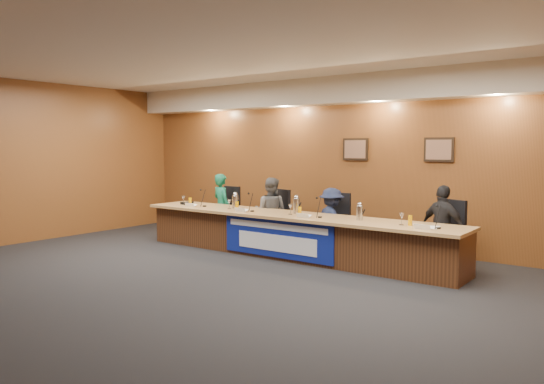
{
  "coord_description": "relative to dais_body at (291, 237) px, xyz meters",
  "views": [
    {
      "loc": [
        5.17,
        -5.04,
        1.91
      ],
      "look_at": [
        -0.41,
        2.41,
        1.1
      ],
      "focal_mm": 35.0,
      "sensor_mm": 36.0,
      "label": 1
    }
  ],
  "objects": [
    {
      "name": "office_chair_d",
      "position": [
        2.45,
        0.66,
        0.13
      ],
      "size": [
        0.61,
        0.61,
        0.08
      ],
      "primitive_type": "cube",
      "rotation": [
        0.0,
        0.0,
        -0.33
      ],
      "color": "black",
      "rests_on": "floor"
    },
    {
      "name": "juice_glass_d",
      "position": [
        2.18,
        -0.07,
        0.47
      ],
      "size": [
        0.06,
        0.06,
        0.15
      ],
      "primitive_type": "cylinder",
      "color": "#EDA100",
      "rests_on": "dais_top"
    },
    {
      "name": "microphone_a",
      "position": [
        -1.94,
        -0.12,
        0.41
      ],
      "size": [
        0.07,
        0.07,
        0.02
      ],
      "primitive_type": "cylinder",
      "color": "black",
      "rests_on": "dais_top"
    },
    {
      "name": "office_chair_b",
      "position": [
        -0.86,
        0.66,
        0.13
      ],
      "size": [
        0.59,
        0.59,
        0.08
      ],
      "primitive_type": "cube",
      "rotation": [
        0.0,
        0.0,
        -0.27
      ],
      "color": "black",
      "rests_on": "floor"
    },
    {
      "name": "wall_photo_left",
      "position": [
        0.4,
        1.57,
        1.5
      ],
      "size": [
        0.52,
        0.04,
        0.42
      ],
      "primitive_type": "cube",
      "color": "black",
      "rests_on": "wall_back"
    },
    {
      "name": "microphone_c",
      "position": [
        0.67,
        -0.13,
        0.41
      ],
      "size": [
        0.07,
        0.07,
        0.02
      ],
      "primitive_type": "cylinder",
      "color": "black",
      "rests_on": "dais_top"
    },
    {
      "name": "water_glass_b",
      "position": [
        -1.29,
        -0.14,
        0.49
      ],
      "size": [
        0.08,
        0.08,
        0.18
      ],
      "primitive_type": "cylinder",
      "color": "silver",
      "rests_on": "dais_top"
    },
    {
      "name": "carafe_mid",
      "position": [
        0.08,
        0.05,
        0.53
      ],
      "size": [
        0.11,
        0.11,
        0.26
      ],
      "primitive_type": "cylinder",
      "color": "silver",
      "rests_on": "dais_top"
    },
    {
      "name": "banner_text_upper",
      "position": [
        0.0,
        -0.43,
        0.23
      ],
      "size": [
        2.0,
        0.01,
        0.1
      ],
      "primitive_type": "cube",
      "color": "silver",
      "rests_on": "banner"
    },
    {
      "name": "panelist_d",
      "position": [
        2.45,
        0.56,
        0.31
      ],
      "size": [
        0.83,
        0.54,
        1.32
      ],
      "primitive_type": "imported",
      "rotation": [
        0.0,
        0.0,
        2.84
      ],
      "color": "black",
      "rests_on": "floor"
    },
    {
      "name": "carafe_left",
      "position": [
        -1.28,
        0.02,
        0.52
      ],
      "size": [
        0.13,
        0.13,
        0.23
      ],
      "primitive_type": "cylinder",
      "color": "silver",
      "rests_on": "dais_top"
    },
    {
      "name": "microphone_d",
      "position": [
        2.62,
        -0.12,
        0.41
      ],
      "size": [
        0.07,
        0.07,
        0.02
      ],
      "primitive_type": "cylinder",
      "color": "black",
      "rests_on": "dais_top"
    },
    {
      "name": "water_glass_d",
      "position": [
        2.06,
        -0.11,
        0.49
      ],
      "size": [
        0.08,
        0.08,
        0.18
      ],
      "primitive_type": "cylinder",
      "color": "silver",
      "rests_on": "dais_top"
    },
    {
      "name": "carafe_right",
      "position": [
        1.32,
        0.0,
        0.51
      ],
      "size": [
        0.11,
        0.11,
        0.23
      ],
      "primitive_type": "cylinder",
      "color": "silver",
      "rests_on": "dais_top"
    },
    {
      "name": "juice_glass_b",
      "position": [
        -1.12,
        -0.12,
        0.47
      ],
      "size": [
        0.06,
        0.06,
        0.15
      ],
      "primitive_type": "cylinder",
      "color": "#EDA100",
      "rests_on": "dais_top"
    },
    {
      "name": "wall_back",
      "position": [
        0.0,
        1.6,
        1.25
      ],
      "size": [
        10.0,
        0.04,
        3.2
      ],
      "primitive_type": "cube",
      "color": "brown",
      "rests_on": "floor"
    },
    {
      "name": "water_glass_c",
      "position": [
        0.07,
        -0.11,
        0.49
      ],
      "size": [
        0.08,
        0.08,
        0.18
      ],
      "primitive_type": "cylinder",
      "color": "silver",
      "rests_on": "dais_top"
    },
    {
      "name": "office_chair_c",
      "position": [
        0.48,
        0.66,
        0.13
      ],
      "size": [
        0.53,
        0.53,
        0.08
      ],
      "primitive_type": "cube",
      "rotation": [
        0.0,
        0.0,
        0.11
      ],
      "color": "black",
      "rests_on": "floor"
    },
    {
      "name": "floor",
      "position": [
        0.0,
        -2.4,
        -0.35
      ],
      "size": [
        10.0,
        10.0,
        0.0
      ],
      "primitive_type": "plane",
      "color": "black",
      "rests_on": "ground"
    },
    {
      "name": "panelist_b",
      "position": [
        -0.86,
        0.56,
        0.31
      ],
      "size": [
        0.77,
        0.68,
        1.32
      ],
      "primitive_type": "imported",
      "rotation": [
        0.0,
        0.0,
        3.47
      ],
      "color": "#535458",
      "rests_on": "floor"
    },
    {
      "name": "microphone_b",
      "position": [
        -0.72,
        -0.17,
        0.41
      ],
      "size": [
        0.07,
        0.07,
        0.02
      ],
      "primitive_type": "cylinder",
      "color": "black",
      "rests_on": "dais_top"
    },
    {
      "name": "juice_glass_a",
      "position": [
        -2.34,
        -0.11,
        0.47
      ],
      "size": [
        0.06,
        0.06,
        0.15
      ],
      "primitive_type": "cylinder",
      "color": "#EDA100",
      "rests_on": "dais_top"
    },
    {
      "name": "wall_left",
      "position": [
        -5.0,
        -2.4,
        1.25
      ],
      "size": [
        0.04,
        8.0,
        3.2
      ],
      "primitive_type": "cube",
      "color": "brown",
      "rests_on": "floor"
    },
    {
      "name": "banner_text_lower",
      "position": [
        0.0,
        -0.43,
        -0.05
      ],
      "size": [
        1.6,
        0.01,
        0.28
      ],
      "primitive_type": "cube",
      "color": "silver",
      "rests_on": "banner"
    },
    {
      "name": "wall_photo_right",
      "position": [
        2.0,
        1.57,
        1.5
      ],
      "size": [
        0.52,
        0.04,
        0.42
      ],
      "primitive_type": "cube",
      "color": "black",
      "rests_on": "wall_back"
    },
    {
      "name": "panelist_c",
      "position": [
        0.48,
        0.56,
        0.24
      ],
      "size": [
        0.88,
        0.71,
        1.18
      ],
      "primitive_type": "imported",
      "rotation": [
        0.0,
        0.0,
        2.73
      ],
      "color": "#151D3B",
      "rests_on": "floor"
    },
    {
      "name": "banner",
      "position": [
        0.0,
        -0.41,
        0.03
      ],
      "size": [
        2.2,
        0.02,
        0.65
      ],
      "primitive_type": "cube",
      "color": "navy",
      "rests_on": "dais_body"
    },
    {
      "name": "panelist_a",
      "position": [
        -2.12,
        0.56,
        0.32
      ],
      "size": [
        0.57,
        0.46,
        1.35
      ],
      "primitive_type": "imported",
      "rotation": [
        0.0,
        0.0,
        2.83
      ],
      "color": "#0E563C",
      "rests_on": "floor"
    },
    {
      "name": "nameplate_c",
      "position": [
        0.44,
        -0.3,
        0.45
      ],
      "size": [
        0.24,
        0.08,
        0.1
      ],
      "primitive_type": "cube",
      "rotation": [
        0.31,
        0.0,
        0.0
      ],
      "color": "white",
      "rests_on": "dais_top"
    },
    {
      "name": "water_glass_a",
      "position": [
        -2.5,
        -0.14,
        0.49
      ],
      "size": [
        0.08,
        0.08,
        0.18
      ],
      "primitive_type": "cylinder",
      "color": "silver",
      "rests_on": "dais_top"
    },
    {
      "name": "office_chair_a",
      "position": [
        -2.12,
        0.66,
        0.13
      ],
      "size": [
        0.5,
        0.5,
        0.08
      ],
      "primitive_type": "cube",
      "rotation": [
        0.0,
        0.0,
        -0.04
      ],
      "color": "black",
      "rests_on": "floor"
    },
    {
      "name": "dais_top",
      "position": [
        0.0,
        -0.05,
        0.38
      ],
      "size": [
        6.1,
        0.95,
        0.05
      ],
      "primitive_type": "cube",
      "color": "#A97E4B",
      "rests_on": "dais_body"
    },
    {
      "name": "paper_stack",
      "position": [
        2.49,
        -0.06,
        0.4
      ],
      "size": [
        0.26,
        0.33,
        0.01
      ],
      "primitive_type": "cube",
      "rotation": [
        0.0,
        0.0,
        0.14
      ],
      "color": "white",
      "rests_on": "dais_top"
    },
    {
      "name": "nameplate_b",
      "position": [
        -0.86,
        -0.34,
        0.45
      ],
      "size": [
        0.24,
        0.08,
        0.1
      ],
      "primitive_type": "cube",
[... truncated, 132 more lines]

